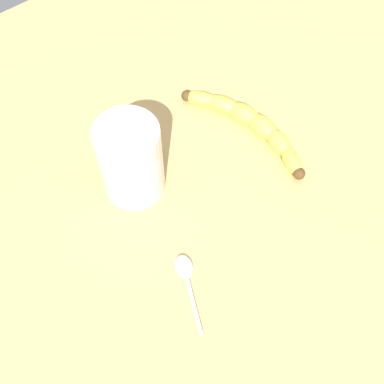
% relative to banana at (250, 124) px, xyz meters
% --- Properties ---
extents(wooden_tabletop, '(1.20, 1.20, 0.03)m').
position_rel_banana_xyz_m(wooden_tabletop, '(-0.11, 0.11, -0.03)').
color(wooden_tabletop, tan).
rests_on(wooden_tabletop, ground).
extents(banana, '(0.24, 0.08, 0.03)m').
position_rel_banana_xyz_m(banana, '(0.00, 0.00, 0.00)').
color(banana, '#E5DF4A').
rests_on(banana, wooden_tabletop).
extents(smoothie_glass, '(0.09, 0.09, 0.13)m').
position_rel_banana_xyz_m(smoothie_glass, '(0.03, 0.20, 0.04)').
color(smoothie_glass, silver).
rests_on(smoothie_glass, wooden_tabletop).
extents(teaspoon, '(0.11, 0.06, 0.01)m').
position_rel_banana_xyz_m(teaspoon, '(-0.13, 0.23, -0.01)').
color(teaspoon, silver).
rests_on(teaspoon, wooden_tabletop).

